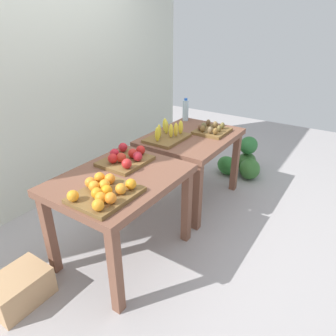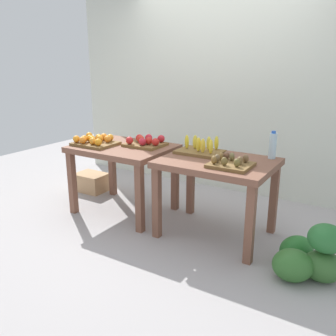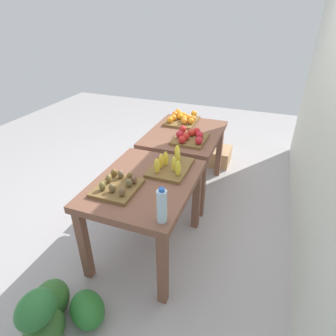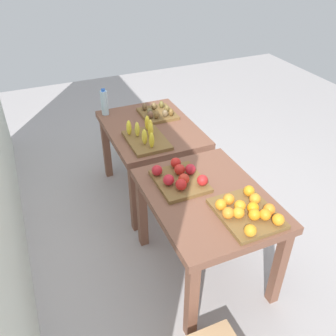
{
  "view_description": "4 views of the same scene",
  "coord_description": "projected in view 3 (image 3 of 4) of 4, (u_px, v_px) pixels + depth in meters",
  "views": [
    {
      "loc": [
        -2.05,
        -1.44,
        1.83
      ],
      "look_at": [
        0.04,
        -0.05,
        0.6
      ],
      "focal_mm": 32.11,
      "sensor_mm": 36.0,
      "label": 1
    },
    {
      "loc": [
        1.88,
        -3.02,
        1.65
      ],
      "look_at": [
        0.01,
        0.0,
        0.6
      ],
      "focal_mm": 38.84,
      "sensor_mm": 36.0,
      "label": 2
    },
    {
      "loc": [
        2.31,
        0.86,
        2.01
      ],
      "look_at": [
        0.06,
        0.02,
        0.62
      ],
      "focal_mm": 29.86,
      "sensor_mm": 36.0,
      "label": 3
    },
    {
      "loc": [
        -2.26,
        1.03,
        2.35
      ],
      "look_at": [
        0.08,
        0.03,
        0.6
      ],
      "focal_mm": 38.65,
      "sensor_mm": 36.0,
      "label": 4
    }
  ],
  "objects": [
    {
      "name": "display_table_right",
      "position": [
        145.0,
        192.0,
        2.36
      ],
      "size": [
        1.04,
        0.8,
        0.76
      ],
      "color": "brown",
      "rests_on": "ground_plane"
    },
    {
      "name": "banana_crate",
      "position": [
        170.0,
        165.0,
        2.44
      ],
      "size": [
        0.44,
        0.32,
        0.17
      ],
      "color": "brown",
      "rests_on": "display_table_right"
    },
    {
      "name": "orange_bin",
      "position": [
        182.0,
        119.0,
        3.47
      ],
      "size": [
        0.45,
        0.37,
        0.11
      ],
      "color": "brown",
      "rests_on": "display_table_left"
    },
    {
      "name": "display_table_left",
      "position": [
        185.0,
        141.0,
        3.27
      ],
      "size": [
        1.04,
        0.8,
        0.76
      ],
      "color": "brown",
      "rests_on": "ground_plane"
    },
    {
      "name": "watermelon_pile",
      "position": [
        55.0,
        312.0,
        1.94
      ],
      "size": [
        0.59,
        0.66,
        0.48
      ],
      "color": "#33622B",
      "rests_on": "ground_plane"
    },
    {
      "name": "ground_plane",
      "position": [
        168.0,
        213.0,
        3.14
      ],
      "size": [
        8.0,
        8.0,
        0.0
      ],
      "primitive_type": "plane",
      "color": "#A9A4A4"
    },
    {
      "name": "apple_bin",
      "position": [
        190.0,
        137.0,
        2.98
      ],
      "size": [
        0.42,
        0.35,
        0.11
      ],
      "color": "brown",
      "rests_on": "display_table_left"
    },
    {
      "name": "water_bottle",
      "position": [
        162.0,
        206.0,
        1.81
      ],
      "size": [
        0.07,
        0.07,
        0.26
      ],
      "color": "silver",
      "rests_on": "display_table_right"
    },
    {
      "name": "kiwi_bin",
      "position": [
        118.0,
        185.0,
        2.19
      ],
      "size": [
        0.36,
        0.32,
        0.1
      ],
      "color": "brown",
      "rests_on": "display_table_right"
    },
    {
      "name": "cardboard_produce_box",
      "position": [
        219.0,
        156.0,
        4.09
      ],
      "size": [
        0.4,
        0.3,
        0.23
      ],
      "primitive_type": "cube",
      "color": "tan",
      "rests_on": "ground_plane"
    }
  ]
}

